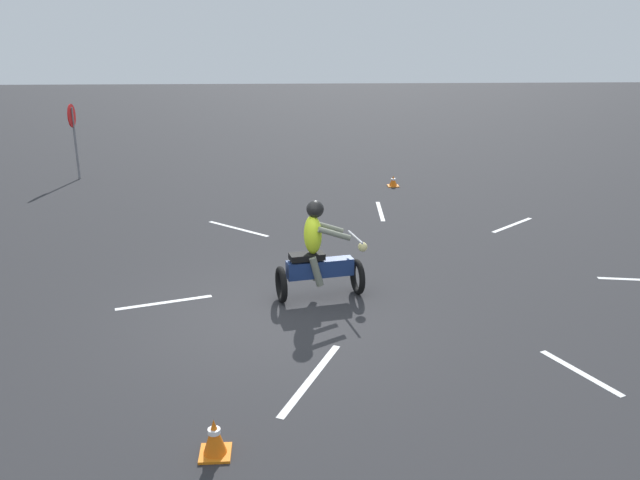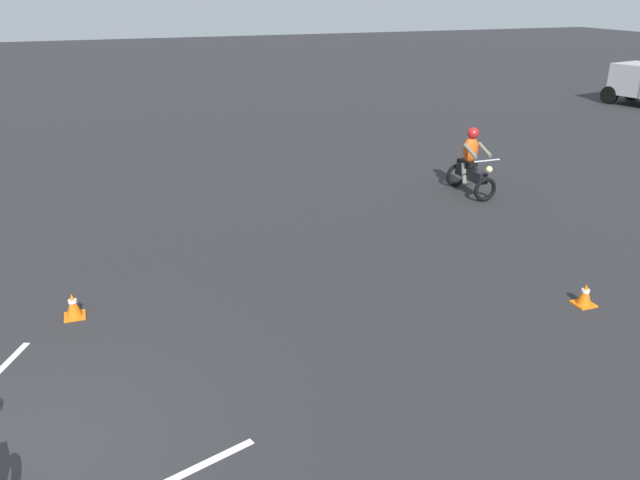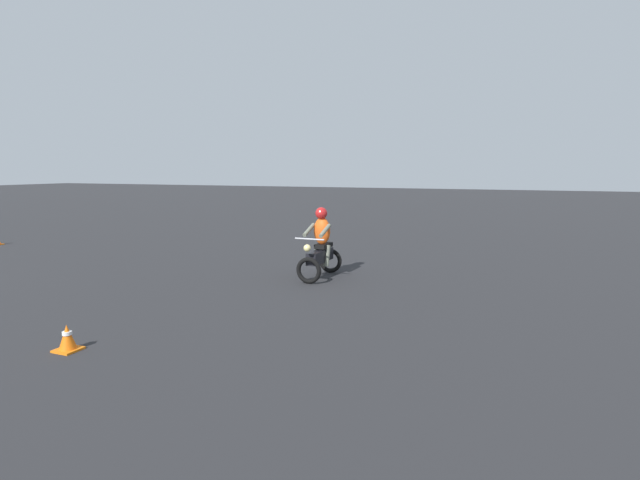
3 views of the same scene
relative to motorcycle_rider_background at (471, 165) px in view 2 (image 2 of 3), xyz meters
name	(u,v)px [view 2 (image 2 of 3)]	position (x,y,z in m)	size (l,w,h in m)	color
ground_plane	(18,465)	(6.64, -9.91, -0.73)	(120.00, 120.00, 0.00)	#28282B
motorcycle_rider_background	(471,165)	(0.00, 0.00, 0.00)	(1.51, 0.70, 1.66)	black
traffic_cone_near_left	(585,295)	(5.77, -1.48, -0.54)	(0.32, 0.32, 0.38)	orange
traffic_cone_near_right	(73,306)	(3.35, -9.33, -0.53)	(0.32, 0.32, 0.41)	orange
lane_stripe_n	(191,470)	(7.37, -8.14, -0.72)	(0.10, 1.54, 0.01)	silver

